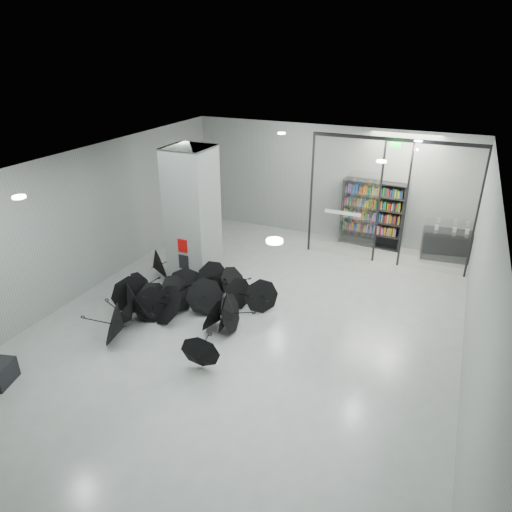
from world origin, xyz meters
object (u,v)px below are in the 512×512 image
at_px(bookshelf, 372,214).
at_px(shop_counter, 448,245).
at_px(column, 193,217).
at_px(umbrella_cluster, 183,303).

height_order(bookshelf, shop_counter, bookshelf).
height_order(column, umbrella_cluster, column).
bearing_deg(column, shop_counter, 34.42).
xyz_separation_m(column, umbrella_cluster, (0.68, -1.80, -1.69)).
height_order(bookshelf, umbrella_cluster, bookshelf).
bearing_deg(bookshelf, umbrella_cluster, -115.65).
bearing_deg(shop_counter, bookshelf, 171.22).
relative_size(bookshelf, umbrella_cluster, 0.48).
bearing_deg(umbrella_cluster, shop_counter, 46.55).
bearing_deg(shop_counter, column, -152.18).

